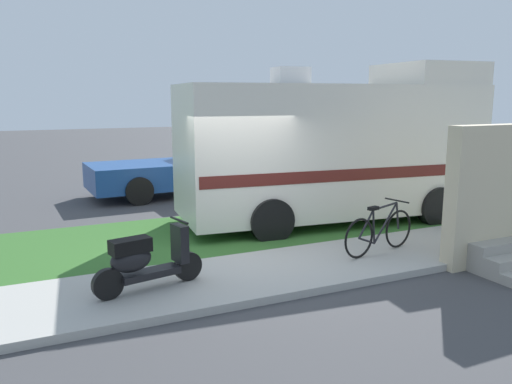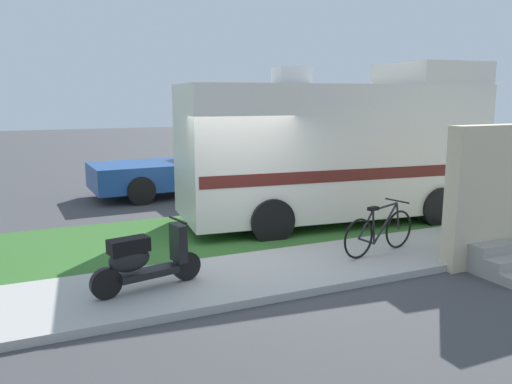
# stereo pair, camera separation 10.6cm
# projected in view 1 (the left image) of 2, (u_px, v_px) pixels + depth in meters

# --- Properties ---
(ground_plane) EXTENTS (80.00, 80.00, 0.00)m
(ground_plane) POSITION_uv_depth(u_px,v_px,m) (244.00, 255.00, 9.36)
(ground_plane) COLOR #424244
(sidewalk) EXTENTS (24.00, 2.00, 0.12)m
(sidewalk) POSITION_uv_depth(u_px,v_px,m) (274.00, 272.00, 8.28)
(sidewalk) COLOR #ADAAA3
(sidewalk) RESTS_ON ground
(grass_strip) EXTENTS (24.00, 3.40, 0.08)m
(grass_strip) POSITION_uv_depth(u_px,v_px,m) (216.00, 234.00, 10.69)
(grass_strip) COLOR #336628
(grass_strip) RESTS_ON ground
(motorhome_rv) EXTENTS (6.93, 2.98, 3.61)m
(motorhome_rv) POSITION_uv_depth(u_px,v_px,m) (335.00, 148.00, 11.52)
(motorhome_rv) COLOR silver
(motorhome_rv) RESTS_ON ground
(scooter) EXTENTS (1.67, 0.62, 0.97)m
(scooter) POSITION_uv_depth(u_px,v_px,m) (145.00, 260.00, 7.28)
(scooter) COLOR black
(scooter) RESTS_ON ground
(bicycle) EXTENTS (1.73, 0.55, 0.91)m
(bicycle) POSITION_uv_depth(u_px,v_px,m) (379.00, 231.00, 9.07)
(bicycle) COLOR black
(bicycle) RESTS_ON ground
(pickup_truck_near) EXTENTS (5.38, 2.35, 1.79)m
(pickup_truck_near) POSITION_uv_depth(u_px,v_px,m) (201.00, 161.00, 15.37)
(pickup_truck_near) COLOR #1E478C
(pickup_truck_near) RESTS_ON ground
(porch_steps) EXTENTS (2.00, 1.26, 2.40)m
(porch_steps) POSITION_uv_depth(u_px,v_px,m) (499.00, 210.00, 8.67)
(porch_steps) COLOR #9E998E
(porch_steps) RESTS_ON ground
(bottle_green) EXTENTS (0.07, 0.07, 0.27)m
(bottle_green) POSITION_uv_depth(u_px,v_px,m) (461.00, 227.00, 10.47)
(bottle_green) COLOR #19722D
(bottle_green) RESTS_ON ground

